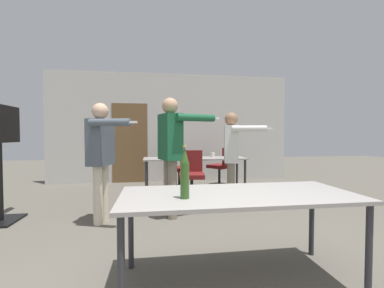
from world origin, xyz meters
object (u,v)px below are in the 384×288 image
(person_center_tall, at_px, (171,145))
(office_chair_far_left, at_px, (192,177))
(office_chair_near_pushed, at_px, (222,168))
(drink_cup, at_px, (213,155))
(office_chair_side_rolled, at_px, (177,170))
(person_left_plaid, at_px, (232,151))
(beer_bottle, at_px, (185,174))
(person_right_polo, at_px, (102,150))

(person_center_tall, xyz_separation_m, office_chair_far_left, (0.45, 0.97, -0.64))
(office_chair_near_pushed, bearing_deg, office_chair_far_left, -168.19)
(drink_cup, bearing_deg, office_chair_side_rolled, 143.72)
(person_left_plaid, distance_m, drink_cup, 1.33)
(office_chair_near_pushed, bearing_deg, person_center_tall, -162.75)
(drink_cup, bearing_deg, person_left_plaid, -89.08)
(office_chair_near_pushed, bearing_deg, person_left_plaid, -140.47)
(office_chair_side_rolled, bearing_deg, drink_cup, 92.33)
(beer_bottle, height_order, drink_cup, beer_bottle)
(office_chair_far_left, height_order, drink_cup, office_chair_far_left)
(person_center_tall, height_order, beer_bottle, person_center_tall)
(person_center_tall, distance_m, person_right_polo, 0.98)
(person_center_tall, bearing_deg, office_chair_far_left, 137.70)
(person_right_polo, relative_size, beer_bottle, 4.16)
(office_chair_side_rolled, relative_size, drink_cup, 9.01)
(person_left_plaid, xyz_separation_m, person_center_tall, (-1.03, -0.29, 0.11))
(office_chair_side_rolled, distance_m, drink_cup, 1.00)
(beer_bottle, xyz_separation_m, drink_cup, (1.03, 3.52, -0.14))
(person_left_plaid, relative_size, office_chair_far_left, 1.72)
(person_left_plaid, relative_size, office_chair_near_pushed, 1.71)
(office_chair_side_rolled, bearing_deg, office_chair_far_left, 47.38)
(person_left_plaid, distance_m, office_chair_near_pushed, 1.96)
(office_chair_near_pushed, bearing_deg, office_chair_side_rolled, 139.02)
(person_right_polo, xyz_separation_m, office_chair_far_left, (1.43, 1.10, -0.58))
(person_right_polo, xyz_separation_m, beer_bottle, (0.95, -1.78, -0.08))
(drink_cup, bearing_deg, beer_bottle, -106.36)
(person_left_plaid, height_order, office_chair_near_pushed, person_left_plaid)
(office_chair_far_left, relative_size, drink_cup, 9.32)
(office_chair_far_left, bearing_deg, person_left_plaid, 136.64)
(person_right_polo, bearing_deg, office_chair_near_pushed, 153.28)
(person_right_polo, distance_m, beer_bottle, 2.02)
(drink_cup, bearing_deg, office_chair_far_left, -131.09)
(person_left_plaid, distance_m, person_center_tall, 1.08)
(person_left_plaid, xyz_separation_m, person_right_polo, (-2.01, -0.42, 0.04))
(person_left_plaid, height_order, person_center_tall, person_center_tall)
(person_center_tall, xyz_separation_m, office_chair_near_pushed, (1.36, 2.15, -0.64))
(person_center_tall, height_order, office_chair_near_pushed, person_center_tall)
(office_chair_side_rolled, xyz_separation_m, beer_bottle, (-0.29, -4.06, 0.53))
(office_chair_near_pushed, height_order, office_chair_far_left, office_chair_near_pushed)
(person_left_plaid, height_order, person_right_polo, person_right_polo)
(person_left_plaid, bearing_deg, office_chair_near_pushed, -176.37)
(person_center_tall, height_order, office_chair_far_left, person_center_tall)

